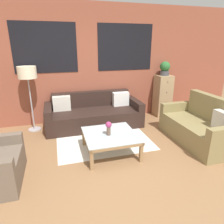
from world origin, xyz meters
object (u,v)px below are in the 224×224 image
(coffee_table, at_px, (110,137))
(flower_vase, at_px, (109,127))
(settee_vintage, at_px, (200,127))
(drawer_cabinet, at_px, (163,96))
(floor_lamp, at_px, (27,76))
(couch_dark, at_px, (94,115))
(potted_plant, at_px, (165,68))

(coffee_table, bearing_deg, flower_vase, -139.71)
(settee_vintage, height_order, drawer_cabinet, drawer_cabinet)
(flower_vase, bearing_deg, floor_lamp, 132.32)
(floor_lamp, height_order, drawer_cabinet, floor_lamp)
(floor_lamp, bearing_deg, drawer_cabinet, 1.72)
(coffee_table, bearing_deg, couch_dark, 91.34)
(couch_dark, height_order, settee_vintage, settee_vintage)
(settee_vintage, relative_size, coffee_table, 1.75)
(coffee_table, xyz_separation_m, floor_lamp, (-1.41, 1.48, 0.93))
(couch_dark, relative_size, coffee_table, 2.43)
(drawer_cabinet, distance_m, flower_vase, 2.53)
(floor_lamp, bearing_deg, flower_vase, -47.68)
(settee_vintage, height_order, floor_lamp, floor_lamp)
(couch_dark, bearing_deg, potted_plant, 6.43)
(drawer_cabinet, distance_m, potted_plant, 0.73)
(drawer_cabinet, height_order, potted_plant, potted_plant)
(potted_plant, xyz_separation_m, flower_vase, (-1.95, -1.61, -0.76))
(coffee_table, height_order, drawer_cabinet, drawer_cabinet)
(settee_vintage, bearing_deg, coffee_table, 178.10)
(coffee_table, xyz_separation_m, flower_vase, (-0.04, -0.03, 0.20))
(settee_vintage, height_order, potted_plant, potted_plant)
(couch_dark, distance_m, floor_lamp, 1.69)
(drawer_cabinet, bearing_deg, potted_plant, 90.00)
(potted_plant, bearing_deg, couch_dark, -173.57)
(drawer_cabinet, relative_size, potted_plant, 3.05)
(coffee_table, relative_size, potted_plant, 2.54)
(couch_dark, bearing_deg, drawer_cabinet, 6.43)
(coffee_table, relative_size, floor_lamp, 0.63)
(potted_plant, relative_size, flower_vase, 1.44)
(couch_dark, height_order, flower_vase, couch_dark)
(flower_vase, bearing_deg, couch_dark, 89.74)
(settee_vintage, relative_size, potted_plant, 4.45)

